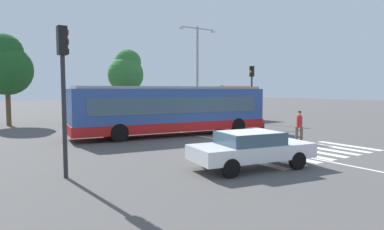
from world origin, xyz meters
name	(u,v)px	position (x,y,z in m)	size (l,w,h in m)	color
ground_plane	(243,144)	(0.00, 0.00, 0.00)	(160.00, 160.00, 0.00)	#514F4C
city_transit_bus	(172,110)	(-1.38, 4.99, 1.59)	(12.66, 4.09, 3.06)	black
pedestrian_crossing_street	(299,125)	(2.84, -1.34, 0.97)	(0.47, 0.46, 1.72)	brown
foreground_sedan	(251,147)	(-3.53, -4.23, 0.77)	(4.74, 2.53, 1.35)	black
parked_car_champagne	(86,114)	(-3.62, 15.74, 0.77)	(1.98, 4.55, 1.35)	black
parked_car_red	(117,113)	(-0.85, 15.63, 0.77)	(2.02, 4.57, 1.35)	black
parked_car_black	(143,112)	(1.75, 15.58, 0.77)	(1.90, 4.52, 1.35)	black
parked_car_white	(170,111)	(4.30, 15.01, 0.77)	(2.04, 4.58, 1.35)	black
traffic_light_near_corner	(63,77)	(-9.44, -1.82, 3.25)	(0.33, 0.32, 4.86)	#28282B
traffic_light_far_corner	(252,85)	(8.27, 7.94, 3.25)	(0.33, 0.32, 4.86)	#28282B
bus_stop_shelter	(237,94)	(9.03, 10.61, 2.42)	(3.79, 1.54, 3.25)	#28282B
twin_arm_street_lamp	(197,64)	(4.81, 11.10, 5.12)	(3.97, 0.32, 8.30)	#939399
background_tree_left	(6,65)	(-9.35, 17.00, 4.77)	(3.91, 3.91, 7.22)	brown
background_tree_right	(126,71)	(2.84, 22.06, 4.89)	(3.92, 3.92, 7.34)	brown
crosswalk_painted_stripes	(307,153)	(0.72, -3.46, 0.00)	(7.08, 3.36, 0.01)	silver
lane_center_line	(217,139)	(-0.16, 2.00, 0.00)	(0.16, 24.00, 0.01)	silver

